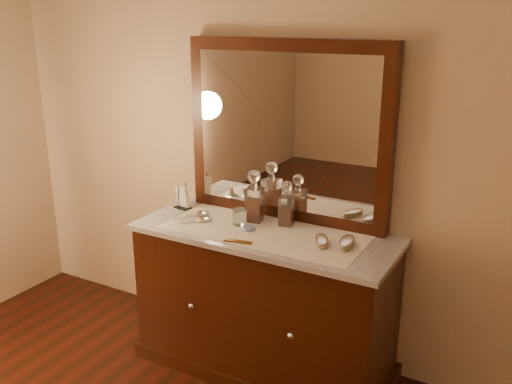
% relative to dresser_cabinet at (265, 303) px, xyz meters
% --- Properties ---
extents(dresser_cabinet, '(1.40, 0.55, 0.82)m').
position_rel_dresser_cabinet_xyz_m(dresser_cabinet, '(0.00, 0.00, 0.00)').
color(dresser_cabinet, black).
rests_on(dresser_cabinet, floor).
extents(dresser_plinth, '(1.46, 0.59, 0.08)m').
position_rel_dresser_cabinet_xyz_m(dresser_plinth, '(0.00, 0.00, -0.37)').
color(dresser_plinth, black).
rests_on(dresser_plinth, floor).
extents(knob_left, '(0.04, 0.04, 0.04)m').
position_rel_dresser_cabinet_xyz_m(knob_left, '(-0.30, -0.28, 0.04)').
color(knob_left, silver).
rests_on(knob_left, dresser_cabinet).
extents(knob_right, '(0.04, 0.04, 0.04)m').
position_rel_dresser_cabinet_xyz_m(knob_right, '(0.30, -0.28, 0.04)').
color(knob_right, silver).
rests_on(knob_right, dresser_cabinet).
extents(marble_top, '(1.44, 0.59, 0.03)m').
position_rel_dresser_cabinet_xyz_m(marble_top, '(0.00, 0.00, 0.42)').
color(marble_top, silver).
rests_on(marble_top, dresser_cabinet).
extents(mirror_frame, '(1.20, 0.08, 1.00)m').
position_rel_dresser_cabinet_xyz_m(mirror_frame, '(0.00, 0.25, 0.94)').
color(mirror_frame, black).
rests_on(mirror_frame, marble_top).
extents(mirror_glass, '(1.06, 0.01, 0.86)m').
position_rel_dresser_cabinet_xyz_m(mirror_glass, '(0.00, 0.21, 0.94)').
color(mirror_glass, white).
rests_on(mirror_glass, marble_top).
extents(lace_runner, '(1.10, 0.45, 0.00)m').
position_rel_dresser_cabinet_xyz_m(lace_runner, '(0.00, -0.02, 0.44)').
color(lace_runner, white).
rests_on(lace_runner, marble_top).
extents(pin_dish, '(0.10, 0.10, 0.01)m').
position_rel_dresser_cabinet_xyz_m(pin_dish, '(-0.08, -0.03, 0.45)').
color(pin_dish, silver).
rests_on(pin_dish, lace_runner).
extents(comb, '(0.15, 0.06, 0.01)m').
position_rel_dresser_cabinet_xyz_m(comb, '(-0.04, -0.21, 0.45)').
color(comb, brown).
rests_on(comb, lace_runner).
extents(napkin_rack, '(0.11, 0.08, 0.15)m').
position_rel_dresser_cabinet_xyz_m(napkin_rack, '(-0.61, 0.09, 0.50)').
color(napkin_rack, black).
rests_on(napkin_rack, marble_top).
extents(decanter_left, '(0.11, 0.11, 0.30)m').
position_rel_dresser_cabinet_xyz_m(decanter_left, '(-0.12, 0.10, 0.56)').
color(decanter_left, '#993C16').
rests_on(decanter_left, lace_runner).
extents(decanter_right, '(0.09, 0.09, 0.25)m').
position_rel_dresser_cabinet_xyz_m(decanter_right, '(0.06, 0.13, 0.54)').
color(decanter_right, '#993C16').
rests_on(decanter_right, lace_runner).
extents(brush_near, '(0.12, 0.16, 0.04)m').
position_rel_dresser_cabinet_xyz_m(brush_near, '(0.34, -0.03, 0.46)').
color(brush_near, '#9C8660').
rests_on(brush_near, lace_runner).
extents(brush_far, '(0.10, 0.17, 0.05)m').
position_rel_dresser_cabinet_xyz_m(brush_far, '(0.46, 0.00, 0.47)').
color(brush_far, '#9C8660').
rests_on(brush_far, lace_runner).
extents(hand_mirror_outer, '(0.16, 0.21, 0.02)m').
position_rel_dresser_cabinet_xyz_m(hand_mirror_outer, '(-0.45, 0.01, 0.45)').
color(hand_mirror_outer, silver).
rests_on(hand_mirror_outer, lace_runner).
extents(hand_mirror_inner, '(0.15, 0.17, 0.02)m').
position_rel_dresser_cabinet_xyz_m(hand_mirror_inner, '(-0.38, -0.05, 0.45)').
color(hand_mirror_inner, silver).
rests_on(hand_mirror_inner, lace_runner).
extents(tumblers, '(0.08, 0.08, 0.09)m').
position_rel_dresser_cabinet_xyz_m(tumblers, '(-0.16, 0.01, 0.49)').
color(tumblers, white).
rests_on(tumblers, lace_runner).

